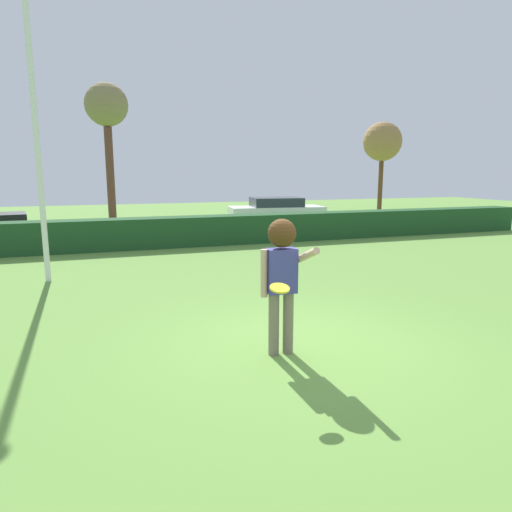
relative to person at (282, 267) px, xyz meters
name	(u,v)px	position (x,y,z in m)	size (l,w,h in m)	color
ground_plane	(298,345)	(0.35, 0.21, -1.18)	(60.00, 60.00, 0.00)	#63923D
person	(282,267)	(0.00, 0.00, 0.00)	(0.56, 0.79, 1.80)	#786B5B
frisbee	(280,288)	(-0.34, -0.77, -0.06)	(0.23, 0.22, 0.08)	yellow
lamppost	(35,118)	(-3.30, 5.53, 2.30)	(0.24, 0.24, 6.33)	silver
hedge_row	(181,231)	(0.35, 9.43, -0.70)	(27.27, 0.90, 0.95)	#1E4823
parked_car_white	(276,210)	(5.46, 13.88, -0.49)	(4.37, 2.20, 1.25)	white
bare_elm_tree	(107,110)	(-1.44, 18.78, 4.15)	(2.06, 2.06, 6.60)	brown
oak_tree	(382,142)	(14.62, 19.36, 2.98)	(2.36, 2.36, 5.39)	brown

